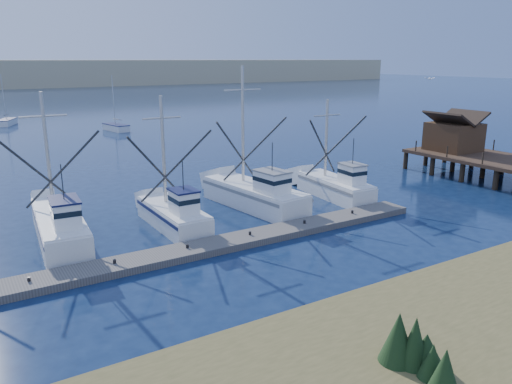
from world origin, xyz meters
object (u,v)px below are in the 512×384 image
at_px(timber_pier, 487,150).
at_px(sailboat_near, 116,127).
at_px(sailboat_far, 7,122).
at_px(floating_dock, 204,248).

xyz_separation_m(timber_pier, sailboat_near, (-19.36, 47.79, -2.07)).
bearing_deg(sailboat_far, timber_pier, -40.47).
bearing_deg(floating_dock, sailboat_near, 78.63).
bearing_deg(sailboat_near, floating_dock, -111.91).
height_order(timber_pier, sailboat_far, sailboat_far).
distance_m(floating_dock, sailboat_near, 51.63).
xyz_separation_m(floating_dock, timber_pier, (29.21, 2.89, 2.37)).
height_order(floating_dock, timber_pier, timber_pier).
height_order(floating_dock, sailboat_near, sailboat_near).
bearing_deg(sailboat_near, sailboat_far, 119.18).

